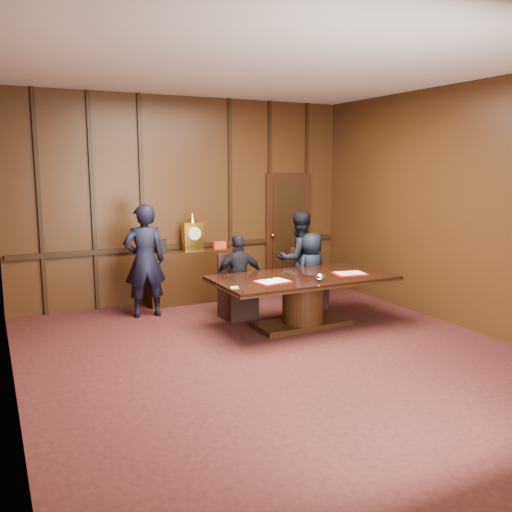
{
  "coord_description": "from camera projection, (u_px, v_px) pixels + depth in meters",
  "views": [
    {
      "loc": [
        -3.13,
        -5.47,
        2.33
      ],
      "look_at": [
        0.3,
        1.43,
        1.05
      ],
      "focal_mm": 38.0,
      "sensor_mm": 36.0,
      "label": 1
    }
  ],
  "objects": [
    {
      "name": "sideboard",
      "position": [
        193.0,
        274.0,
        9.39
      ],
      "size": [
        1.6,
        0.45,
        1.54
      ],
      "color": "black",
      "rests_on": "ground"
    },
    {
      "name": "witness_right",
      "position": [
        299.0,
        259.0,
        9.05
      ],
      "size": [
        0.78,
        0.61,
        1.6
      ],
      "primitive_type": "imported",
      "rotation": [
        0.0,
        0.0,
        3.14
      ],
      "color": "black",
      "rests_on": "ground"
    },
    {
      "name": "chair_left",
      "position": [
        237.0,
        299.0,
        8.39
      ],
      "size": [
        0.51,
        0.51,
        0.99
      ],
      "rotation": [
        0.0,
        0.0,
        0.06
      ],
      "color": "black",
      "rests_on": "ground"
    },
    {
      "name": "signatory_right",
      "position": [
        311.0,
        271.0,
        8.84
      ],
      "size": [
        0.71,
        0.56,
        1.26
      ],
      "primitive_type": "imported",
      "rotation": [
        0.0,
        0.0,
        3.43
      ],
      "color": "black",
      "rests_on": "ground"
    },
    {
      "name": "conference_table",
      "position": [
        303.0,
        293.0,
        7.87
      ],
      "size": [
        2.62,
        1.32,
        0.76
      ],
      "color": "black",
      "rests_on": "ground"
    },
    {
      "name": "signatory_left",
      "position": [
        239.0,
        277.0,
        8.27
      ],
      "size": [
        0.8,
        0.42,
        1.31
      ],
      "primitive_type": "imported",
      "rotation": [
        0.0,
        0.0,
        3.0
      ],
      "color": "black",
      "rests_on": "ground"
    },
    {
      "name": "chair_right",
      "position": [
        309.0,
        291.0,
        8.97
      ],
      "size": [
        0.52,
        0.52,
        0.99
      ],
      "rotation": [
        0.0,
        0.0,
        -0.09
      ],
      "color": "black",
      "rests_on": "ground"
    },
    {
      "name": "room",
      "position": [
        287.0,
        218.0,
        6.45
      ],
      "size": [
        7.0,
        7.04,
        3.5
      ],
      "color": "black",
      "rests_on": "ground"
    },
    {
      "name": "witness_left",
      "position": [
        145.0,
        261.0,
        8.37
      ],
      "size": [
        0.67,
        0.46,
        1.77
      ],
      "primitive_type": "imported",
      "rotation": [
        0.0,
        0.0,
        3.08
      ],
      "color": "black",
      "rests_on": "ground"
    },
    {
      "name": "folder_left",
      "position": [
        273.0,
        281.0,
        7.42
      ],
      "size": [
        0.5,
        0.39,
        0.02
      ],
      "rotation": [
        0.0,
        0.0,
        0.14
      ],
      "color": "#AF1012",
      "rests_on": "conference_table"
    },
    {
      "name": "notepad",
      "position": [
        235.0,
        287.0,
        7.06
      ],
      "size": [
        0.11,
        0.08,
        0.01
      ],
      "primitive_type": "cube",
      "rotation": [
        0.0,
        0.0,
        -0.14
      ],
      "color": "#ECEC73",
      "rests_on": "conference_table"
    },
    {
      "name": "inkstand",
      "position": [
        320.0,
        278.0,
        7.42
      ],
      "size": [
        0.2,
        0.14,
        0.12
      ],
      "color": "white",
      "rests_on": "conference_table"
    },
    {
      "name": "folder_right",
      "position": [
        350.0,
        273.0,
        7.98
      ],
      "size": [
        0.51,
        0.4,
        0.02
      ],
      "rotation": [
        0.0,
        0.0,
        -0.16
      ],
      "color": "#AF1012",
      "rests_on": "conference_table"
    }
  ]
}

